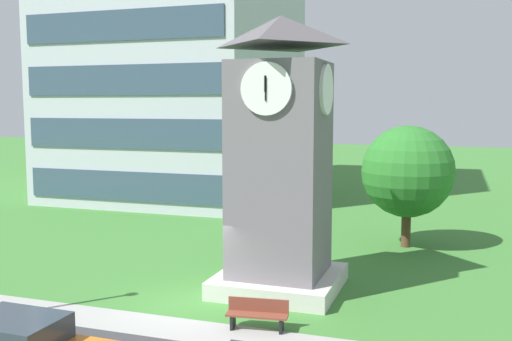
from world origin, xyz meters
The scene contains 6 objects.
ground_plane centered at (0.00, 0.00, 0.00)m, with size 160.00×160.00×0.00m, color #3D7A33.
kerb_strip centered at (0.00, -1.99, 0.00)m, with size 120.00×1.60×0.01m, color #9E9E99.
office_building centered at (-10.84, 21.93, 12.80)m, with size 14.48×16.06×25.60m.
clock_tower centered at (2.46, 2.52, 4.22)m, with size 4.16×4.16×9.52m.
park_bench centered at (2.90, -1.28, 0.46)m, with size 1.85×0.71×0.88m.
tree_near_tower centered at (6.19, 10.40, 3.49)m, with size 4.19×4.19×5.60m.
Camera 1 is at (8.15, -16.83, 6.51)m, focal length 41.00 mm.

